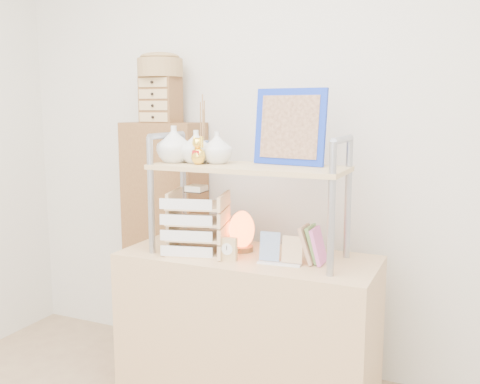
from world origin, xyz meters
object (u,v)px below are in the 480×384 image
object	(u,v)px
letter_tray	(197,226)
salt_lamp	(242,231)
cabinet	(166,239)
desk	(248,331)

from	to	relation	value
letter_tray	salt_lamp	xyz separation A→B (m)	(0.18, 0.11, -0.03)
salt_lamp	cabinet	bearing A→B (deg)	153.22
letter_tray	salt_lamp	distance (m)	0.21
cabinet	letter_tray	bearing A→B (deg)	-43.72
desk	cabinet	xyz separation A→B (m)	(-0.68, 0.37, 0.30)
cabinet	salt_lamp	xyz separation A→B (m)	(0.62, -0.32, 0.17)
desk	salt_lamp	xyz separation A→B (m)	(-0.06, 0.05, 0.47)
desk	salt_lamp	world-z (taller)	salt_lamp
salt_lamp	desk	bearing A→B (deg)	-44.58
cabinet	salt_lamp	distance (m)	0.72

